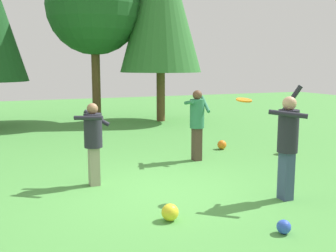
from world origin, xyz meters
The scene contains 10 objects.
ground_plane centered at (0.00, 0.00, 0.00)m, with size 40.00×40.00×0.00m, color #4C9342.
person_thrower centered at (1.84, -1.23, 1.05)m, with size 0.69×0.69×1.94m.
person_catcher centered at (-1.00, 0.80, 0.92)m, with size 0.71×0.69×1.56m.
person_bystander centered at (1.67, 1.84, 0.99)m, with size 0.56×0.62×1.67m.
frisbee centered at (1.29, -0.72, 1.67)m, with size 0.31×0.31×0.06m.
ball_orange centered at (2.85, 2.70, 0.12)m, with size 0.25×0.25×0.25m, color orange.
ball_blue centered at (0.92, -2.37, 0.10)m, with size 0.20×0.20×0.20m, color blue.
ball_yellow centered at (-0.34, -1.37, 0.13)m, with size 0.26×0.26×0.26m, color yellow.
ball_red centered at (4.02, 1.59, 0.14)m, with size 0.27×0.27×0.27m, color red.
tree_center centered at (0.85, 9.25, 4.45)m, with size 3.69×3.69×6.31m.
Camera 1 is at (-2.46, -6.54, 2.28)m, focal length 42.71 mm.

